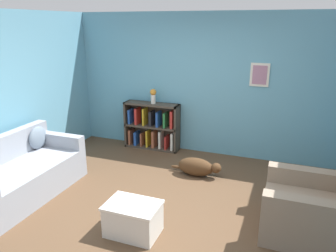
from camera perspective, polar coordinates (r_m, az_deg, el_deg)
name	(u,v)px	position (r m, az deg, el deg)	size (l,w,h in m)	color
ground_plane	(158,208)	(4.59, -1.83, -14.05)	(14.00, 14.00, 0.00)	brown
wall_back	(203,85)	(6.14, 6.20, 7.13)	(5.60, 0.13, 2.60)	#609EB7
wall_left	(0,99)	(5.54, -27.21, 4.14)	(0.13, 5.00, 2.60)	#609EB7
couch	(20,175)	(5.21, -24.43, -7.73)	(0.89, 1.84, 0.85)	#9399A3
bookshelf	(152,127)	(6.48, -2.74, -0.15)	(1.09, 0.29, 0.92)	#42382D
recliner_chair	(315,209)	(4.31, 24.23, -13.05)	(1.04, 0.98, 0.92)	gray
coffee_table	(133,218)	(4.02, -6.12, -15.61)	(0.63, 0.45, 0.39)	silver
dog	(197,167)	(5.41, 5.11, -7.11)	(0.87, 0.27, 0.30)	#472D19
vase	(153,95)	(6.28, -2.60, 5.36)	(0.12, 0.12, 0.28)	silver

